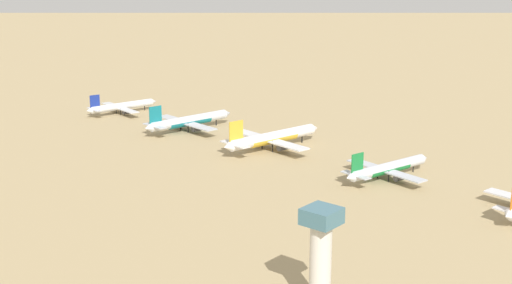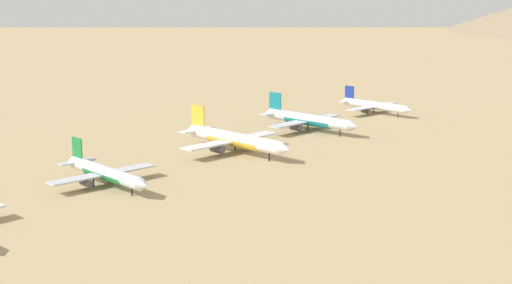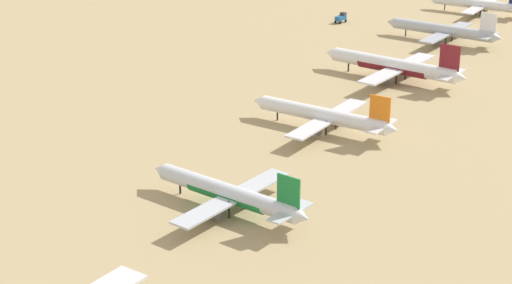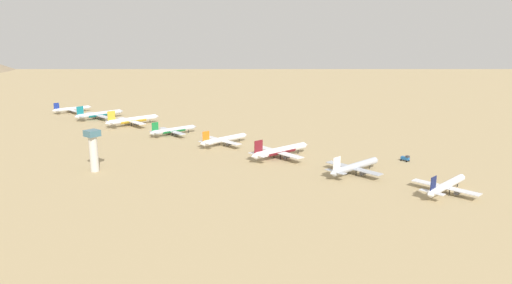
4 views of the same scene
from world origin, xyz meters
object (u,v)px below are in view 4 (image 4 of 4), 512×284
(parked_jet_5, at_px, (173,130))
(parked_jet_8, at_px, (72,109))
(parked_jet_3, at_px, (280,151))
(parked_jet_1, at_px, (446,186))
(parked_jet_6, at_px, (132,120))
(control_tower, at_px, (93,148))
(parked_jet_2, at_px, (355,167))
(service_truck, at_px, (405,158))
(parked_jet_4, at_px, (224,140))
(parked_jet_7, at_px, (99,114))

(parked_jet_5, xyz_separation_m, parked_jet_8, (8.18, 156.19, -0.20))
(parked_jet_3, height_order, parked_jet_8, parked_jet_3)
(parked_jet_1, distance_m, parked_jet_6, 265.52)
(parked_jet_3, distance_m, parked_jet_6, 160.87)
(control_tower, bearing_deg, parked_jet_6, 43.42)
(parked_jet_2, relative_size, parked_jet_6, 0.88)
(service_truck, bearing_deg, parked_jet_2, 164.05)
(parked_jet_4, relative_size, service_truck, 7.73)
(parked_jet_7, relative_size, parked_jet_8, 1.22)
(parked_jet_3, bearing_deg, service_truck, -57.77)
(parked_jet_4, distance_m, parked_jet_6, 109.61)
(parked_jet_5, bearing_deg, control_tower, -158.36)
(parked_jet_6, bearing_deg, parked_jet_1, -92.72)
(service_truck, bearing_deg, parked_jet_7, 96.81)
(parked_jet_8, xyz_separation_m, service_truck, (29.49, -326.83, -1.71))
(parked_jet_1, height_order, parked_jet_2, parked_jet_2)
(parked_jet_1, height_order, parked_jet_4, parked_jet_4)
(parked_jet_7, bearing_deg, control_tower, -124.85)
(parked_jet_5, height_order, parked_jet_8, parked_jet_5)
(parked_jet_8, xyz_separation_m, control_tower, (-102.42, -193.58, 9.98))
(parked_jet_6, distance_m, service_truck, 229.15)
(parked_jet_3, distance_m, service_truck, 78.15)
(parked_jet_4, distance_m, parked_jet_5, 53.42)
(parked_jet_8, relative_size, control_tower, 1.60)
(parked_jet_5, xyz_separation_m, parked_jet_6, (4.52, 56.07, 0.88))
(parked_jet_3, bearing_deg, control_tower, 143.33)
(parked_jet_1, bearing_deg, service_truck, 40.08)
(parked_jet_2, height_order, parked_jet_4, parked_jet_2)
(parked_jet_5, relative_size, parked_jet_6, 0.82)
(control_tower, bearing_deg, service_truck, -45.29)
(parked_jet_3, bearing_deg, parked_jet_8, 87.33)
(parked_jet_6, xyz_separation_m, control_tower, (-98.76, -93.46, 8.90))
(parked_jet_5, height_order, parked_jet_6, parked_jet_6)
(parked_jet_4, relative_size, parked_jet_7, 0.91)
(parked_jet_2, xyz_separation_m, parked_jet_5, (6.44, 158.04, -0.34))
(parked_jet_7, distance_m, parked_jet_8, 51.49)
(parked_jet_5, bearing_deg, parked_jet_7, 87.39)
(parked_jet_8, height_order, control_tower, control_tower)
(parked_jet_2, distance_m, parked_jet_7, 263.09)
(parked_jet_2, xyz_separation_m, parked_jet_6, (10.96, 214.11, 0.53))
(parked_jet_2, relative_size, parked_jet_3, 0.91)
(parked_jet_3, bearing_deg, parked_jet_1, -92.25)
(parked_jet_8, bearing_deg, parked_jet_4, -92.41)
(parked_jet_1, xyz_separation_m, control_tower, (-86.15, 171.76, 9.69))
(parked_jet_7, xyz_separation_m, parked_jet_8, (3.40, 51.37, -0.78))
(parked_jet_2, height_order, parked_jet_8, parked_jet_2)
(parked_jet_8, bearing_deg, service_truck, -84.84)
(parked_jet_5, distance_m, service_truck, 174.76)
(service_truck, bearing_deg, control_tower, 134.71)
(parked_jet_6, bearing_deg, parked_jet_8, 87.91)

